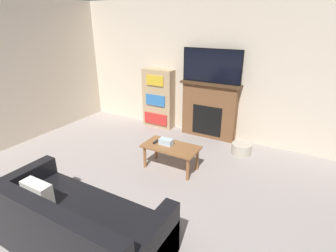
{
  "coord_description": "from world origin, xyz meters",
  "views": [
    {
      "loc": [
        1.95,
        -0.6,
        2.28
      ],
      "look_at": [
        0.08,
        2.7,
        0.74
      ],
      "focal_mm": 28.0,
      "sensor_mm": 36.0,
      "label": 1
    }
  ],
  "objects_px": {
    "couch": "(73,226)",
    "storage_basket": "(241,149)",
    "fireplace": "(209,110)",
    "coffee_table": "(171,149)",
    "tv": "(212,66)",
    "bookshelf": "(159,99)"
  },
  "relations": [
    {
      "from": "couch",
      "to": "storage_basket",
      "type": "xyz_separation_m",
      "value": [
        0.98,
        3.01,
        -0.18
      ]
    },
    {
      "from": "fireplace",
      "to": "coffee_table",
      "type": "bearing_deg",
      "value": -91.93
    },
    {
      "from": "couch",
      "to": "tv",
      "type": "bearing_deg",
      "value": 87.41
    },
    {
      "from": "tv",
      "to": "couch",
      "type": "relative_size",
      "value": 0.6
    },
    {
      "from": "fireplace",
      "to": "storage_basket",
      "type": "height_order",
      "value": "fireplace"
    },
    {
      "from": "fireplace",
      "to": "coffee_table",
      "type": "distance_m",
      "value": 1.55
    },
    {
      "from": "couch",
      "to": "storage_basket",
      "type": "relative_size",
      "value": 5.51
    },
    {
      "from": "fireplace",
      "to": "bookshelf",
      "type": "height_order",
      "value": "bookshelf"
    },
    {
      "from": "tv",
      "to": "coffee_table",
      "type": "relative_size",
      "value": 1.31
    },
    {
      "from": "fireplace",
      "to": "couch",
      "type": "xyz_separation_m",
      "value": [
        -0.16,
        -3.45,
        -0.3
      ]
    },
    {
      "from": "tv",
      "to": "bookshelf",
      "type": "relative_size",
      "value": 0.91
    },
    {
      "from": "fireplace",
      "to": "coffee_table",
      "type": "relative_size",
      "value": 1.35
    },
    {
      "from": "coffee_table",
      "to": "storage_basket",
      "type": "xyz_separation_m",
      "value": [
        0.88,
        1.09,
        -0.25
      ]
    },
    {
      "from": "couch",
      "to": "coffee_table",
      "type": "xyz_separation_m",
      "value": [
        0.1,
        1.92,
        0.07
      ]
    },
    {
      "from": "fireplace",
      "to": "tv",
      "type": "distance_m",
      "value": 0.89
    },
    {
      "from": "coffee_table",
      "to": "bookshelf",
      "type": "bearing_deg",
      "value": 127.32
    },
    {
      "from": "tv",
      "to": "coffee_table",
      "type": "bearing_deg",
      "value": -91.96
    },
    {
      "from": "tv",
      "to": "storage_basket",
      "type": "distance_m",
      "value": 1.66
    },
    {
      "from": "fireplace",
      "to": "storage_basket",
      "type": "bearing_deg",
      "value": -27.9
    },
    {
      "from": "bookshelf",
      "to": "storage_basket",
      "type": "xyz_separation_m",
      "value": [
        2.03,
        -0.41,
        -0.55
      ]
    },
    {
      "from": "fireplace",
      "to": "storage_basket",
      "type": "relative_size",
      "value": 3.39
    },
    {
      "from": "coffee_table",
      "to": "storage_basket",
      "type": "bearing_deg",
      "value": 51.17
    }
  ]
}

